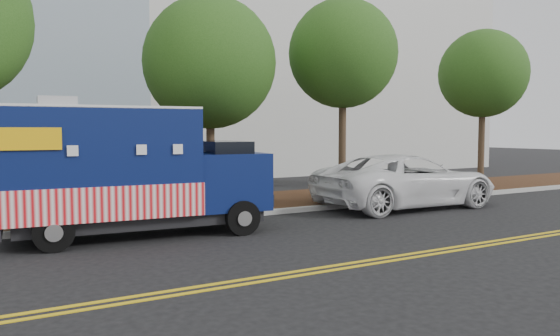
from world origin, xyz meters
TOP-DOWN VIEW (x-y plane):
  - ground at (0.00, 0.00)m, footprint 120.00×120.00m
  - curb at (0.00, 1.40)m, footprint 120.00×0.18m
  - mulch_strip at (0.00, 3.50)m, footprint 120.00×4.00m
  - centerline_near at (0.00, -4.45)m, footprint 120.00×0.10m
  - centerline_far at (0.00, -4.70)m, footprint 120.00×0.10m
  - tree_b at (1.18, 3.24)m, footprint 4.06×4.06m
  - tree_c at (5.88, 2.77)m, footprint 3.72×3.72m
  - tree_d at (13.04, 2.81)m, footprint 3.57×3.57m
  - sign_post at (-3.93, 2.01)m, footprint 0.06×0.06m
  - food_truck at (-2.24, 0.23)m, footprint 6.23×2.74m
  - white_car at (6.77, 0.54)m, footprint 6.19×2.98m

SIDE VIEW (x-z plane):
  - ground at x=0.00m, z-range 0.00..0.00m
  - centerline_near at x=0.00m, z-range 0.00..0.01m
  - centerline_far at x=0.00m, z-range 0.00..0.01m
  - curb at x=0.00m, z-range 0.00..0.15m
  - mulch_strip at x=0.00m, z-range 0.00..0.15m
  - white_car at x=6.77m, z-range 0.00..1.70m
  - sign_post at x=-3.93m, z-range 0.00..2.40m
  - food_truck at x=-2.24m, z-range -0.15..3.05m
  - tree_b at x=1.18m, z-range 1.24..7.81m
  - tree_d at x=13.04m, z-range 1.48..8.04m
  - tree_c at x=5.88m, z-range 1.59..8.53m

